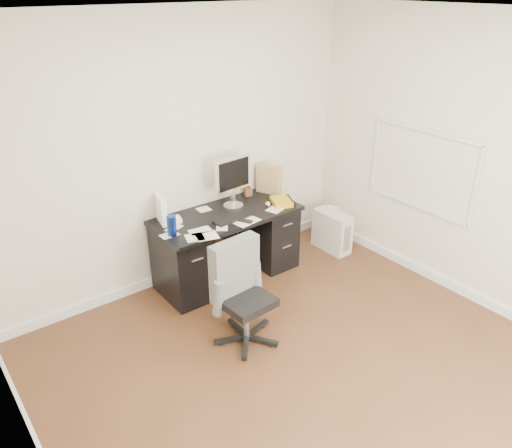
{
  "coord_description": "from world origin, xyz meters",
  "views": [
    {
      "loc": [
        -2.25,
        -2.16,
        2.89
      ],
      "look_at": [
        0.33,
        1.2,
        0.8
      ],
      "focal_mm": 35.0,
      "sensor_mm": 36.0,
      "label": 1
    }
  ],
  "objects_px": {
    "pc_tower": "(332,231)",
    "wicker_basket": "(215,260)",
    "keyboard": "(233,218)",
    "lcd_monitor": "(233,182)",
    "office_chair": "(246,296)",
    "desk": "(227,244)"
  },
  "relations": [
    {
      "from": "office_chair",
      "to": "wicker_basket",
      "type": "height_order",
      "value": "office_chair"
    },
    {
      "from": "keyboard",
      "to": "wicker_basket",
      "type": "bearing_deg",
      "value": 98.93
    },
    {
      "from": "office_chair",
      "to": "pc_tower",
      "type": "bearing_deg",
      "value": 18.54
    },
    {
      "from": "lcd_monitor",
      "to": "wicker_basket",
      "type": "distance_m",
      "value": 0.88
    },
    {
      "from": "pc_tower",
      "to": "wicker_basket",
      "type": "height_order",
      "value": "pc_tower"
    },
    {
      "from": "pc_tower",
      "to": "wicker_basket",
      "type": "relative_size",
      "value": 1.33
    },
    {
      "from": "desk",
      "to": "pc_tower",
      "type": "bearing_deg",
      "value": -10.22
    },
    {
      "from": "desk",
      "to": "office_chair",
      "type": "relative_size",
      "value": 1.6
    },
    {
      "from": "desk",
      "to": "wicker_basket",
      "type": "xyz_separation_m",
      "value": [
        -0.09,
        0.12,
        -0.22
      ]
    },
    {
      "from": "pc_tower",
      "to": "wicker_basket",
      "type": "bearing_deg",
      "value": 164.51
    },
    {
      "from": "desk",
      "to": "wicker_basket",
      "type": "height_order",
      "value": "desk"
    },
    {
      "from": "desk",
      "to": "office_chair",
      "type": "height_order",
      "value": "office_chair"
    },
    {
      "from": "desk",
      "to": "office_chair",
      "type": "bearing_deg",
      "value": -115.98
    },
    {
      "from": "office_chair",
      "to": "keyboard",
      "type": "bearing_deg",
      "value": 57.64
    },
    {
      "from": "desk",
      "to": "keyboard",
      "type": "height_order",
      "value": "keyboard"
    },
    {
      "from": "lcd_monitor",
      "to": "keyboard",
      "type": "bearing_deg",
      "value": -130.42
    },
    {
      "from": "lcd_monitor",
      "to": "pc_tower",
      "type": "bearing_deg",
      "value": -20.97
    },
    {
      "from": "keyboard",
      "to": "wicker_basket",
      "type": "distance_m",
      "value": 0.65
    },
    {
      "from": "keyboard",
      "to": "wicker_basket",
      "type": "height_order",
      "value": "keyboard"
    },
    {
      "from": "keyboard",
      "to": "lcd_monitor",
      "type": "bearing_deg",
      "value": 50.19
    },
    {
      "from": "lcd_monitor",
      "to": "office_chair",
      "type": "relative_size",
      "value": 0.58
    },
    {
      "from": "keyboard",
      "to": "wicker_basket",
      "type": "xyz_separation_m",
      "value": [
        -0.06,
        0.27,
        -0.59
      ]
    }
  ]
}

